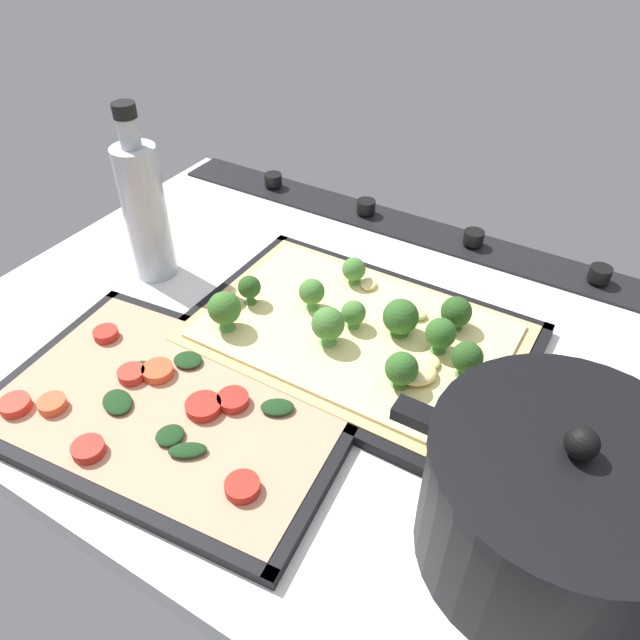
{
  "coord_description": "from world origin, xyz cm",
  "views": [
    {
      "loc": [
        -27.18,
        44.42,
        46.39
      ],
      "look_at": [
        -0.99,
        0.98,
        4.2
      ],
      "focal_mm": 34.07,
      "sensor_mm": 36.0,
      "label": 1
    }
  ],
  "objects_px": {
    "veggie_pizza_back": "(171,404)",
    "cooking_pot": "(555,505)",
    "baking_tray_front": "(355,340)",
    "broccoli_pizza": "(359,331)",
    "oil_bottle": "(145,209)",
    "baking_tray_back": "(175,409)"
  },
  "relations": [
    {
      "from": "veggie_pizza_back",
      "to": "cooking_pot",
      "type": "xyz_separation_m",
      "value": [
        -0.36,
        -0.04,
        0.05
      ]
    },
    {
      "from": "veggie_pizza_back",
      "to": "cooking_pot",
      "type": "relative_size",
      "value": 1.3
    },
    {
      "from": "baking_tray_front",
      "to": "veggie_pizza_back",
      "type": "distance_m",
      "value": 0.22
    },
    {
      "from": "broccoli_pizza",
      "to": "veggie_pizza_back",
      "type": "distance_m",
      "value": 0.22
    },
    {
      "from": "baking_tray_front",
      "to": "oil_bottle",
      "type": "distance_m",
      "value": 0.3
    },
    {
      "from": "baking_tray_back",
      "to": "cooking_pot",
      "type": "xyz_separation_m",
      "value": [
        -0.36,
        -0.04,
        0.06
      ]
    },
    {
      "from": "broccoli_pizza",
      "to": "baking_tray_back",
      "type": "height_order",
      "value": "broccoli_pizza"
    },
    {
      "from": "cooking_pot",
      "to": "oil_bottle",
      "type": "bearing_deg",
      "value": -13.96
    },
    {
      "from": "baking_tray_back",
      "to": "oil_bottle",
      "type": "xyz_separation_m",
      "value": [
        0.18,
        -0.17,
        0.09
      ]
    },
    {
      "from": "cooking_pot",
      "to": "oil_bottle",
      "type": "relative_size",
      "value": 1.22
    },
    {
      "from": "baking_tray_front",
      "to": "broccoli_pizza",
      "type": "relative_size",
      "value": 1.07
    },
    {
      "from": "oil_bottle",
      "to": "cooking_pot",
      "type": "bearing_deg",
      "value": 166.04
    },
    {
      "from": "veggie_pizza_back",
      "to": "oil_bottle",
      "type": "distance_m",
      "value": 0.27
    },
    {
      "from": "baking_tray_back",
      "to": "veggie_pizza_back",
      "type": "distance_m",
      "value": 0.01
    },
    {
      "from": "cooking_pot",
      "to": "oil_bottle",
      "type": "distance_m",
      "value": 0.56
    },
    {
      "from": "baking_tray_front",
      "to": "cooking_pot",
      "type": "distance_m",
      "value": 0.3
    },
    {
      "from": "veggie_pizza_back",
      "to": "oil_bottle",
      "type": "bearing_deg",
      "value": -44.03
    },
    {
      "from": "baking_tray_back",
      "to": "cooking_pot",
      "type": "height_order",
      "value": "cooking_pot"
    },
    {
      "from": "baking_tray_front",
      "to": "veggie_pizza_back",
      "type": "height_order",
      "value": "veggie_pizza_back"
    },
    {
      "from": "broccoli_pizza",
      "to": "cooking_pot",
      "type": "xyz_separation_m",
      "value": [
        -0.24,
        0.15,
        0.04
      ]
    },
    {
      "from": "baking_tray_front",
      "to": "oil_bottle",
      "type": "relative_size",
      "value": 1.7
    },
    {
      "from": "broccoli_pizza",
      "to": "oil_bottle",
      "type": "height_order",
      "value": "oil_bottle"
    }
  ]
}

